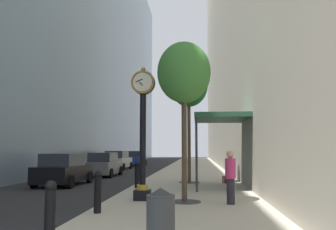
% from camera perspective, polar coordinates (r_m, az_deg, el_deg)
% --- Properties ---
extents(ground_plane, '(110.00, 110.00, 0.00)m').
position_cam_1_polar(ground_plane, '(31.45, -0.93, -9.10)').
color(ground_plane, '#262628').
rests_on(ground_plane, ground).
extents(sidewalk_right, '(5.43, 80.00, 0.14)m').
position_cam_1_polar(sidewalk_right, '(34.29, 4.16, -8.69)').
color(sidewalk_right, '#BCB29E').
rests_on(sidewalk_right, ground).
extents(building_block_left, '(9.00, 80.00, 31.67)m').
position_cam_1_polar(building_block_left, '(39.66, -17.33, 15.19)').
color(building_block_left, '#758EA8').
rests_on(building_block_left, ground).
extents(street_clock, '(0.84, 0.55, 4.69)m').
position_cam_1_polar(street_clock, '(12.25, -4.16, -1.77)').
color(street_clock, black).
rests_on(street_clock, sidewalk_right).
extents(bollard_nearest, '(0.21, 0.21, 1.16)m').
position_cam_1_polar(bollard_nearest, '(7.09, -18.82, -14.64)').
color(bollard_nearest, black).
rests_on(bollard_nearest, sidewalk_right).
extents(bollard_second, '(0.21, 0.21, 1.16)m').
position_cam_1_polar(bollard_second, '(10.01, -11.48, -12.11)').
color(bollard_second, black).
rests_on(bollard_second, sidewalk_right).
extents(bollard_fourth, '(0.21, 0.21, 1.16)m').
position_cam_1_polar(bollard_fourth, '(16.08, -5.14, -9.72)').
color(bollard_fourth, black).
rests_on(bollard_fourth, sidewalk_right).
extents(street_tree_near, '(1.85, 1.85, 5.46)m').
position_cam_1_polar(street_tree_near, '(12.06, 2.64, 6.76)').
color(street_tree_near, '#333335').
rests_on(street_tree_near, sidewalk_right).
extents(street_tree_mid_near, '(2.05, 2.05, 6.40)m').
position_cam_1_polar(street_tree_mid_near, '(18.90, 3.43, 4.75)').
color(street_tree_mid_near, '#333335').
rests_on(street_tree_mid_near, sidewalk_right).
extents(trash_bin, '(0.53, 0.53, 1.05)m').
position_cam_1_polar(trash_bin, '(6.53, -1.22, -16.32)').
color(trash_bin, '#383D42').
rests_on(trash_bin, sidewalk_right).
extents(pedestrian_walking, '(0.50, 0.51, 1.71)m').
position_cam_1_polar(pedestrian_walking, '(11.48, 10.20, -9.81)').
color(pedestrian_walking, '#23232D').
rests_on(pedestrian_walking, sidewalk_right).
extents(storefront_awning, '(2.40, 3.60, 3.30)m').
position_cam_1_polar(storefront_awning, '(16.25, 8.49, -0.67)').
color(storefront_awning, '#235138').
rests_on(storefront_awning, sidewalk_right).
extents(car_grey_near, '(1.99, 4.07, 1.66)m').
position_cam_1_polar(car_grey_near, '(24.92, -10.54, -8.06)').
color(car_grey_near, slate).
rests_on(car_grey_near, ground).
extents(car_silver_mid, '(2.19, 4.51, 1.74)m').
position_cam_1_polar(car_silver_mid, '(33.27, -8.33, -7.41)').
color(car_silver_mid, '#B7BABF').
rests_on(car_silver_mid, ground).
extents(car_black_far, '(2.15, 4.13, 1.67)m').
position_cam_1_polar(car_black_far, '(19.29, -16.79, -8.63)').
color(car_black_far, black).
rests_on(car_black_far, ground).
extents(car_blue_trailing, '(2.17, 4.65, 1.70)m').
position_cam_1_polar(car_blue_trailing, '(40.23, -5.41, -7.16)').
color(car_blue_trailing, navy).
rests_on(car_blue_trailing, ground).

